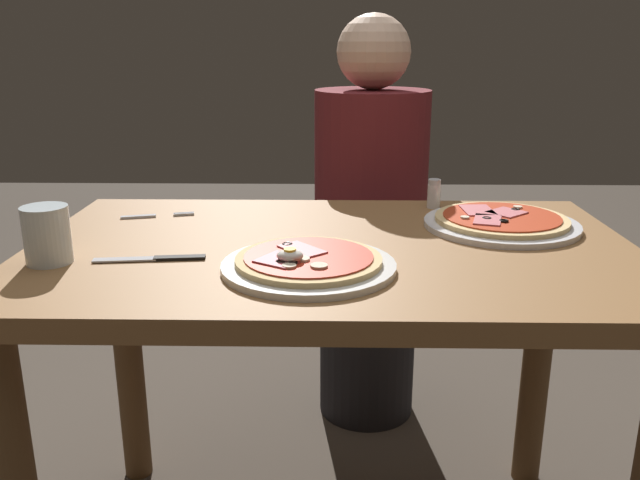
{
  "coord_description": "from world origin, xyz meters",
  "views": [
    {
      "loc": [
        -0.0,
        -1.19,
        1.11
      ],
      "look_at": [
        -0.02,
        -0.07,
        0.77
      ],
      "focal_mm": 36.7,
      "sensor_mm": 36.0,
      "label": 1
    }
  ],
  "objects_px": {
    "pizza_foreground": "(309,263)",
    "water_glass_near": "(48,238)",
    "pizza_across_left": "(502,222)",
    "fork": "(153,216)",
    "salt_shaker": "(435,194)",
    "knife": "(159,259)",
    "diner_person": "(370,237)",
    "dining_table": "(333,306)"
  },
  "relations": [
    {
      "from": "pizza_across_left",
      "to": "knife",
      "type": "xyz_separation_m",
      "value": [
        -0.66,
        -0.23,
        -0.01
      ]
    },
    {
      "from": "fork",
      "to": "knife",
      "type": "height_order",
      "value": "knife"
    },
    {
      "from": "knife",
      "to": "water_glass_near",
      "type": "bearing_deg",
      "value": -174.93
    },
    {
      "from": "dining_table",
      "to": "salt_shaker",
      "type": "relative_size",
      "value": 17.15
    },
    {
      "from": "pizza_across_left",
      "to": "diner_person",
      "type": "bearing_deg",
      "value": 115.16
    },
    {
      "from": "knife",
      "to": "salt_shaker",
      "type": "bearing_deg",
      "value": 35.74
    },
    {
      "from": "knife",
      "to": "diner_person",
      "type": "bearing_deg",
      "value": 60.55
    },
    {
      "from": "water_glass_near",
      "to": "knife",
      "type": "distance_m",
      "value": 0.19
    },
    {
      "from": "dining_table",
      "to": "pizza_across_left",
      "type": "xyz_separation_m",
      "value": [
        0.35,
        0.12,
        0.14
      ]
    },
    {
      "from": "pizza_across_left",
      "to": "diner_person",
      "type": "distance_m",
      "value": 0.6
    },
    {
      "from": "pizza_foreground",
      "to": "water_glass_near",
      "type": "height_order",
      "value": "water_glass_near"
    },
    {
      "from": "knife",
      "to": "salt_shaker",
      "type": "xyz_separation_m",
      "value": [
        0.54,
        0.39,
        0.03
      ]
    },
    {
      "from": "fork",
      "to": "diner_person",
      "type": "relative_size",
      "value": 0.13
    },
    {
      "from": "pizza_across_left",
      "to": "fork",
      "type": "xyz_separation_m",
      "value": [
        -0.75,
        0.07,
        -0.01
      ]
    },
    {
      "from": "water_glass_near",
      "to": "knife",
      "type": "relative_size",
      "value": 0.51
    },
    {
      "from": "pizza_foreground",
      "to": "water_glass_near",
      "type": "relative_size",
      "value": 2.94
    },
    {
      "from": "pizza_across_left",
      "to": "fork",
      "type": "bearing_deg",
      "value": 174.78
    },
    {
      "from": "fork",
      "to": "salt_shaker",
      "type": "distance_m",
      "value": 0.64
    },
    {
      "from": "pizza_across_left",
      "to": "salt_shaker",
      "type": "height_order",
      "value": "salt_shaker"
    },
    {
      "from": "dining_table",
      "to": "fork",
      "type": "bearing_deg",
      "value": 154.21
    },
    {
      "from": "water_glass_near",
      "to": "fork",
      "type": "height_order",
      "value": "water_glass_near"
    },
    {
      "from": "dining_table",
      "to": "fork",
      "type": "distance_m",
      "value": 0.46
    },
    {
      "from": "dining_table",
      "to": "salt_shaker",
      "type": "height_order",
      "value": "salt_shaker"
    },
    {
      "from": "dining_table",
      "to": "water_glass_near",
      "type": "distance_m",
      "value": 0.53
    },
    {
      "from": "fork",
      "to": "diner_person",
      "type": "bearing_deg",
      "value": 41.29
    },
    {
      "from": "dining_table",
      "to": "fork",
      "type": "height_order",
      "value": "fork"
    },
    {
      "from": "fork",
      "to": "salt_shaker",
      "type": "relative_size",
      "value": 2.33
    },
    {
      "from": "fork",
      "to": "pizza_across_left",
      "type": "bearing_deg",
      "value": -5.22
    },
    {
      "from": "pizza_foreground",
      "to": "knife",
      "type": "height_order",
      "value": "pizza_foreground"
    },
    {
      "from": "pizza_across_left",
      "to": "water_glass_near",
      "type": "xyz_separation_m",
      "value": [
        -0.84,
        -0.24,
        0.03
      ]
    },
    {
      "from": "water_glass_near",
      "to": "dining_table",
      "type": "bearing_deg",
      "value": 13.56
    },
    {
      "from": "pizza_foreground",
      "to": "fork",
      "type": "xyz_separation_m",
      "value": [
        -0.36,
        0.34,
        -0.01
      ]
    },
    {
      "from": "fork",
      "to": "salt_shaker",
      "type": "bearing_deg",
      "value": 8.65
    },
    {
      "from": "knife",
      "to": "diner_person",
      "type": "distance_m",
      "value": 0.87
    },
    {
      "from": "pizza_foreground",
      "to": "water_glass_near",
      "type": "bearing_deg",
      "value": 176.34
    },
    {
      "from": "pizza_foreground",
      "to": "salt_shaker",
      "type": "relative_size",
      "value": 4.42
    },
    {
      "from": "fork",
      "to": "diner_person",
      "type": "distance_m",
      "value": 0.7
    },
    {
      "from": "diner_person",
      "to": "pizza_foreground",
      "type": "bearing_deg",
      "value": 79.2
    },
    {
      "from": "water_glass_near",
      "to": "fork",
      "type": "relative_size",
      "value": 0.64
    },
    {
      "from": "pizza_across_left",
      "to": "fork",
      "type": "relative_size",
      "value": 2.03
    },
    {
      "from": "salt_shaker",
      "to": "diner_person",
      "type": "relative_size",
      "value": 0.06
    },
    {
      "from": "dining_table",
      "to": "water_glass_near",
      "type": "bearing_deg",
      "value": -166.44
    }
  ]
}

